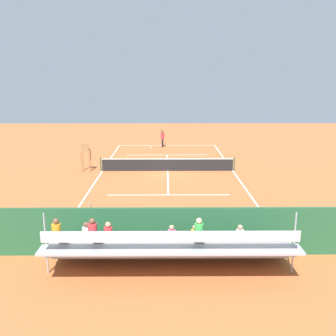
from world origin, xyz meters
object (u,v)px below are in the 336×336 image
object	(u,v)px
tennis_net	(168,165)
tennis_ball_near	(179,151)
line_judge	(90,225)
equipment_bag	(188,244)
tennis_player	(163,137)
bleacher_stand	(167,247)
courtside_bench	(227,234)
tennis_racket	(151,147)
umpire_chair	(86,154)

from	to	relation	value
tennis_net	tennis_ball_near	bearing A→B (deg)	-98.38
tennis_net	line_judge	distance (m)	13.74
equipment_bag	line_judge	world-z (taller)	line_judge
tennis_player	bleacher_stand	bearing A→B (deg)	90.77
tennis_player	tennis_ball_near	world-z (taller)	tennis_player
bleacher_stand	line_judge	bearing A→B (deg)	-32.32
equipment_bag	tennis_player	distance (m)	23.49
tennis_net	equipment_bag	bearing A→B (deg)	93.40
courtside_bench	line_judge	size ratio (longest dim) A/B	0.93
tennis_net	courtside_bench	distance (m)	13.49
tennis_player	tennis_racket	size ratio (longest dim) A/B	3.59
tennis_player	line_judge	size ratio (longest dim) A/B	1.00
tennis_racket	equipment_bag	bearing A→B (deg)	95.93
bleacher_stand	line_judge	xyz separation A→B (m)	(3.24, -2.05, 0.06)
courtside_bench	tennis_player	world-z (taller)	tennis_player
bleacher_stand	tennis_player	distance (m)	25.40
tennis_racket	line_judge	size ratio (longest dim) A/B	0.28
equipment_bag	umpire_chair	bearing A→B (deg)	-62.34
tennis_ball_near	tennis_net	bearing A→B (deg)	81.62
courtside_bench	line_judge	bearing A→B (deg)	0.42
tennis_player	line_judge	world-z (taller)	same
umpire_chair	courtside_bench	xyz separation A→B (m)	(-8.62, 13.22, -0.76)
tennis_player	tennis_ball_near	bearing A→B (deg)	124.70
tennis_player	line_judge	xyz separation A→B (m)	(2.90, 23.35, 0.00)
equipment_bag	bleacher_stand	bearing A→B (deg)	65.00
equipment_bag	tennis_racket	distance (m)	23.28
line_judge	tennis_player	bearing A→B (deg)	-97.07
bleacher_stand	courtside_bench	size ratio (longest dim) A/B	5.03
umpire_chair	tennis_player	distance (m)	11.62
equipment_bag	tennis_net	bearing A→B (deg)	-86.60
umpire_chair	tennis_racket	xyz separation A→B (m)	(-4.59, -9.80, -1.30)
bleacher_stand	tennis_racket	xyz separation A→B (m)	(1.49, -25.11, -0.94)
courtside_bench	line_judge	distance (m)	5.79
tennis_net	line_judge	xyz separation A→B (m)	(3.36, 13.31, 0.51)
line_judge	tennis_racket	bearing A→B (deg)	-94.33
bleacher_stand	tennis_player	xyz separation A→B (m)	(0.34, -25.40, 0.06)
umpire_chair	line_judge	distance (m)	13.57
courtside_bench	tennis_player	xyz separation A→B (m)	(2.88, -23.31, 0.46)
tennis_net	tennis_racket	world-z (taller)	tennis_net
tennis_player	tennis_net	bearing A→B (deg)	92.62
umpire_chair	tennis_ball_near	size ratio (longest dim) A/B	32.42
bleacher_stand	courtside_bench	xyz separation A→B (m)	(-2.54, -2.09, -0.39)
tennis_net	tennis_racket	size ratio (longest dim) A/B	19.18
umpire_chair	bleacher_stand	bearing A→B (deg)	111.67
tennis_net	tennis_player	size ratio (longest dim) A/B	5.35
tennis_racket	tennis_ball_near	size ratio (longest dim) A/B	8.14
umpire_chair	equipment_bag	world-z (taller)	umpire_chair
equipment_bag	courtside_bench	bearing A→B (deg)	-175.47
umpire_chair	courtside_bench	size ratio (longest dim) A/B	1.19
tennis_player	tennis_racket	world-z (taller)	tennis_player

